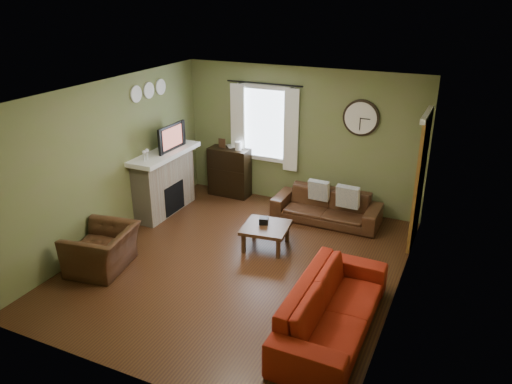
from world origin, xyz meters
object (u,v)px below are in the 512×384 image
at_px(armchair, 102,249).
at_px(sofa_red, 333,308).
at_px(coffee_table, 266,236).
at_px(sofa_brown, 326,207).
at_px(bookshelf, 229,172).

bearing_deg(armchair, sofa_red, 79.72).
distance_m(sofa_red, coffee_table, 2.25).
height_order(sofa_brown, armchair, armchair).
bearing_deg(sofa_brown, coffee_table, -113.53).
distance_m(sofa_brown, sofa_red, 3.11).
distance_m(bookshelf, armchair, 3.34).
xyz_separation_m(sofa_red, coffee_table, (-1.58, 1.60, -0.14)).
height_order(bookshelf, armchair, bookshelf).
xyz_separation_m(bookshelf, sofa_brown, (2.13, -0.36, -0.21)).
relative_size(bookshelf, sofa_red, 0.43).
height_order(bookshelf, coffee_table, bookshelf).
xyz_separation_m(sofa_red, armchair, (-3.51, -0.01, -0.01)).
bearing_deg(coffee_table, sofa_brown, 66.47).
bearing_deg(bookshelf, coffee_table, -47.80).
xyz_separation_m(bookshelf, sofa_red, (3.13, -3.30, -0.16)).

